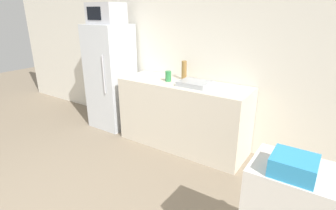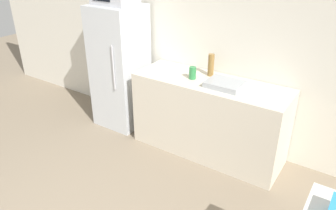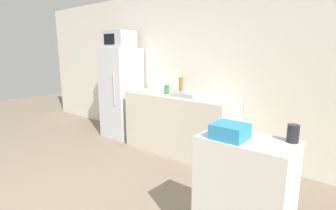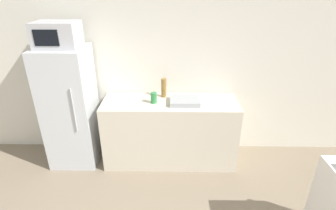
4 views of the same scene
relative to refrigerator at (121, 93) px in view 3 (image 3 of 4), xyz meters
name	(u,v)px [view 3 (image 3 of 4)]	position (x,y,z in m)	size (l,w,h in m)	color
wall_back	(182,70)	(1.14, 0.37, 0.47)	(8.00, 0.06, 2.60)	silver
refrigerator	(121,93)	(0.00, 0.00, 0.00)	(0.63, 0.61, 1.66)	silver
microwave	(119,39)	(0.00, 0.00, 0.98)	(0.52, 0.39, 0.31)	#BCBCC1
counter	(179,124)	(1.36, 0.01, -0.36)	(1.83, 0.63, 0.94)	beige
sink_basin	(188,95)	(1.56, -0.04, 0.14)	(0.39, 0.32, 0.06)	#9EA3A8
bottle_tall	(181,85)	(1.28, 0.17, 0.24)	(0.07, 0.07, 0.26)	olive
bottle_short	(167,90)	(1.15, -0.03, 0.18)	(0.08, 0.08, 0.14)	#2D7F42
shelf_cabinet	(243,199)	(3.08, -1.43, -0.34)	(0.68, 0.40, 0.98)	silver
basket	(230,131)	(2.98, -1.51, 0.20)	(0.24, 0.22, 0.11)	#2D8EC6
jar	(293,134)	(3.35, -1.30, 0.21)	(0.08, 0.08, 0.13)	#232328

